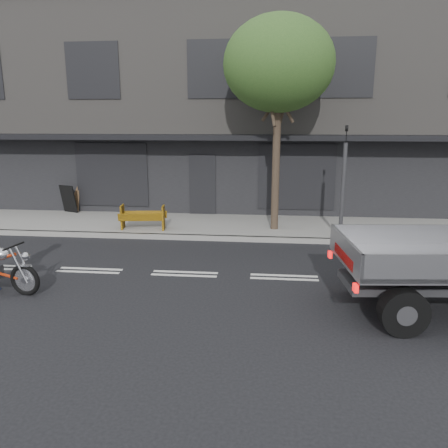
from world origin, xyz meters
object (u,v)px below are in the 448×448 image
(street_tree, at_px, (279,65))
(construction_barrier, at_px, (141,218))
(traffic_light_pole, at_px, (343,188))
(sandwich_board, at_px, (68,199))

(street_tree, distance_m, construction_barrier, 6.42)
(traffic_light_pole, bearing_deg, sandwich_board, 165.06)
(sandwich_board, bearing_deg, traffic_light_pole, 5.68)
(construction_barrier, bearing_deg, sandwich_board, 145.28)
(sandwich_board, bearing_deg, construction_barrier, -14.10)
(traffic_light_pole, xyz_separation_m, construction_barrier, (-6.30, 0.15, -1.09))
(traffic_light_pole, distance_m, sandwich_board, 10.28)
(street_tree, distance_m, sandwich_board, 9.30)
(traffic_light_pole, relative_size, construction_barrier, 2.38)
(construction_barrier, bearing_deg, traffic_light_pole, -1.36)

